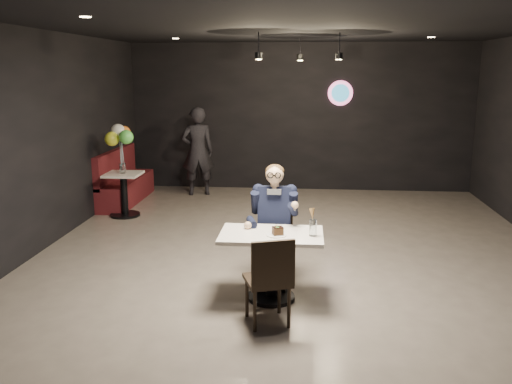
# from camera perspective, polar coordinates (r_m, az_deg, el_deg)

# --- Properties ---
(floor) EXTENTS (9.00, 9.00, 0.00)m
(floor) POSITION_cam_1_polar(r_m,az_deg,el_deg) (7.16, 4.02, -7.35)
(floor) COLOR slate
(floor) RESTS_ON ground
(wall_sign) EXTENTS (0.50, 0.06, 0.50)m
(wall_sign) POSITION_cam_1_polar(r_m,az_deg,el_deg) (11.23, 8.87, 10.25)
(wall_sign) COLOR pink
(wall_sign) RESTS_ON floor
(pendant_lights) EXTENTS (1.40, 1.20, 0.36)m
(pendant_lights) POSITION_cam_1_polar(r_m,az_deg,el_deg) (8.74, 4.64, 15.47)
(pendant_lights) COLOR black
(pendant_lights) RESTS_ON floor
(main_table) EXTENTS (1.10, 0.70, 0.75)m
(main_table) POSITION_cam_1_polar(r_m,az_deg,el_deg) (5.93, 1.62, -7.82)
(main_table) COLOR white
(main_table) RESTS_ON floor
(chair_far) EXTENTS (0.42, 0.46, 0.92)m
(chair_far) POSITION_cam_1_polar(r_m,az_deg,el_deg) (6.42, 1.94, -5.39)
(chair_far) COLOR black
(chair_far) RESTS_ON floor
(chair_near) EXTENTS (0.55, 0.57, 0.92)m
(chair_near) POSITION_cam_1_polar(r_m,az_deg,el_deg) (5.37, 1.23, -9.09)
(chair_near) COLOR black
(chair_near) RESTS_ON floor
(seated_man) EXTENTS (0.60, 0.80, 1.44)m
(seated_man) POSITION_cam_1_polar(r_m,az_deg,el_deg) (6.34, 1.95, -3.16)
(seated_man) COLOR black
(seated_man) RESTS_ON floor
(dessert_plate) EXTENTS (0.21, 0.21, 0.01)m
(dessert_plate) POSITION_cam_1_polar(r_m,az_deg,el_deg) (5.72, 2.16, -4.56)
(dessert_plate) COLOR white
(dessert_plate) RESTS_ON main_table
(cake_slice) EXTENTS (0.13, 0.12, 0.07)m
(cake_slice) POSITION_cam_1_polar(r_m,az_deg,el_deg) (5.71, 2.31, -4.13)
(cake_slice) COLOR black
(cake_slice) RESTS_ON dessert_plate
(mint_leaf) EXTENTS (0.06, 0.04, 0.01)m
(mint_leaf) POSITION_cam_1_polar(r_m,az_deg,el_deg) (5.69, 2.27, -3.75)
(mint_leaf) COLOR green
(mint_leaf) RESTS_ON cake_slice
(sundae_glass) EXTENTS (0.08, 0.08, 0.17)m
(sundae_glass) POSITION_cam_1_polar(r_m,az_deg,el_deg) (5.73, 6.02, -3.76)
(sundae_glass) COLOR silver
(sundae_glass) RESTS_ON main_table
(wafer_cone) EXTENTS (0.07, 0.07, 0.12)m
(wafer_cone) POSITION_cam_1_polar(r_m,az_deg,el_deg) (5.66, 5.95, -2.33)
(wafer_cone) COLOR tan
(wafer_cone) RESTS_ON sundae_glass
(booth_bench) EXTENTS (0.50, 1.99, 0.99)m
(booth_bench) POSITION_cam_1_polar(r_m,az_deg,el_deg) (10.51, -13.54, 1.63)
(booth_bench) COLOR #4C1210
(booth_bench) RESTS_ON floor
(side_table) EXTENTS (0.58, 0.58, 0.73)m
(side_table) POSITION_cam_1_polar(r_m,az_deg,el_deg) (9.52, -13.69, -0.34)
(side_table) COLOR white
(side_table) RESTS_ON floor
(balloon_vase) EXTENTS (0.11, 0.11, 0.16)m
(balloon_vase) POSITION_cam_1_polar(r_m,az_deg,el_deg) (9.43, -13.84, 2.43)
(balloon_vase) COLOR silver
(balloon_vase) RESTS_ON side_table
(balloon_bunch) EXTENTS (0.43, 0.43, 0.72)m
(balloon_bunch) POSITION_cam_1_polar(r_m,az_deg,el_deg) (9.36, -13.98, 5.01)
(balloon_bunch) COLOR yellow
(balloon_bunch) RESTS_ON balloon_vase
(passerby) EXTENTS (0.72, 0.56, 1.75)m
(passerby) POSITION_cam_1_polar(r_m,az_deg,el_deg) (10.84, -6.16, 4.28)
(passerby) COLOR black
(passerby) RESTS_ON floor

